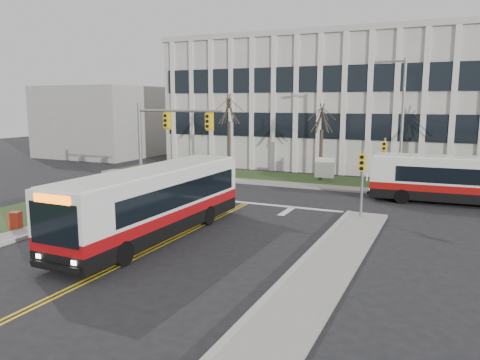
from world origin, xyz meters
name	(u,v)px	position (x,y,z in m)	size (l,w,h in m)	color
ground	(178,237)	(0.00, 0.00, 0.00)	(120.00, 120.00, 0.00)	black
sidewalk_east	(300,305)	(7.50, -5.00, 0.07)	(2.00, 26.00, 0.14)	#9E9B93
sidewalk_cross	(350,189)	(5.00, 15.20, 0.07)	(44.00, 1.60, 0.14)	#9E9B93
building_lawn	(358,183)	(5.00, 18.00, 0.06)	(44.00, 5.00, 0.12)	#2B491F
office_building	(383,105)	(5.00, 30.00, 6.00)	(40.00, 16.00, 12.00)	beige
building_annex	(106,121)	(-26.00, 26.00, 4.00)	(12.00, 12.00, 8.00)	#9E9B93
mast_arm_signal	(161,133)	(-5.62, 7.16, 4.26)	(6.11, 0.38, 6.20)	slate
signal_pole_near	(362,174)	(7.20, 6.90, 2.50)	(0.34, 0.39, 3.80)	slate
signal_pole_far	(384,157)	(7.20, 15.40, 2.50)	(0.34, 0.39, 3.80)	slate
streetlight	(400,117)	(8.03, 16.20, 5.19)	(2.15, 0.25, 9.20)	slate
directory_sign	(324,168)	(2.50, 17.50, 1.17)	(1.50, 0.12, 2.00)	slate
tree_left	(229,111)	(-6.00, 18.00, 5.51)	(1.80, 1.80, 7.70)	#42352B
tree_mid	(322,120)	(2.00, 18.20, 4.88)	(1.80, 1.80, 6.82)	#42352B
bus_main	(155,204)	(-0.93, -0.45, 1.59)	(2.58, 11.90, 3.17)	silver
bus_cross	(463,181)	(12.20, 13.27, 1.44)	(2.35, 10.83, 2.89)	silver
newspaper_box_blue	(37,206)	(-9.50, 0.50, 0.47)	(0.50, 0.45, 0.95)	#154794
newspaper_box_red	(16,221)	(-7.77, -2.41, 0.47)	(0.50, 0.45, 0.95)	#B02B16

